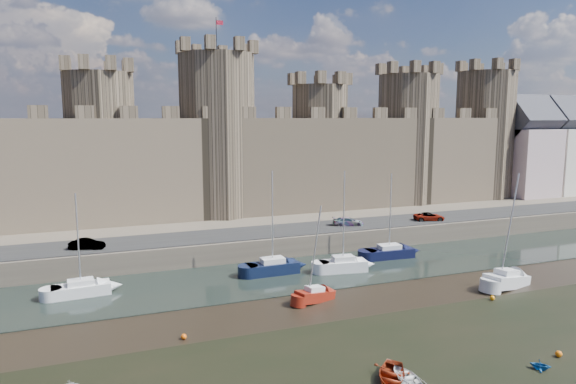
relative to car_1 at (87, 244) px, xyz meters
name	(u,v)px	position (x,y,z in m)	size (l,w,h in m)	color
water_channel	(255,279)	(16.19, -8.74, -3.06)	(160.00, 12.00, 0.08)	black
quay	(192,209)	(16.19, 27.26, -1.85)	(160.00, 60.00, 2.50)	#4C443A
road	(230,235)	(16.19, 1.26, -0.55)	(160.00, 7.00, 0.10)	black
castle	(201,152)	(15.55, 15.26, 8.57)	(108.50, 11.00, 29.00)	#42382B
car_1	(87,244)	(0.00, 0.00, 0.00)	(1.28, 3.66, 1.21)	gray
car_2	(348,222)	(31.98, 0.90, -0.03)	(1.62, 3.98, 1.15)	gray
car_3	(429,217)	(43.97, -0.11, -0.02)	(1.93, 4.18, 1.16)	gray
sailboat_0	(81,288)	(-0.57, -7.84, -2.33)	(5.35, 2.43, 9.74)	silver
sailboat_1	(273,267)	(18.47, -7.87, -2.25)	(5.57, 2.27, 11.08)	black
sailboat_2	(343,264)	(25.90, -9.76, -2.24)	(5.32, 2.69, 10.97)	white
sailboat_3	(389,252)	(33.52, -6.81, -2.32)	(5.89, 2.57, 10.11)	black
sailboat_4	(315,294)	(19.46, -16.83, -2.43)	(4.07, 2.57, 8.89)	maroon
sailboat_5	(506,279)	(38.82, -19.93, -2.30)	(5.61, 3.28, 11.38)	silver
dinghy_2	(406,376)	(19.20, -31.99, -2.82)	(1.96, 0.57, 2.74)	silver
dinghy_4	(391,377)	(18.22, -31.80, -2.74)	(2.51, 0.73, 3.51)	maroon
dinghy_5	(540,365)	(28.39, -33.94, -2.76)	(1.13, 0.69, 1.31)	#155295
buoy_1	(184,337)	(6.89, -20.79, -2.88)	(0.44, 0.44, 0.44)	#F45D0A
buoy_3	(492,298)	(34.82, -22.43, -2.88)	(0.45, 0.45, 0.45)	orange
buoy_5	(559,354)	(31.08, -33.02, -2.87)	(0.46, 0.46, 0.46)	orange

